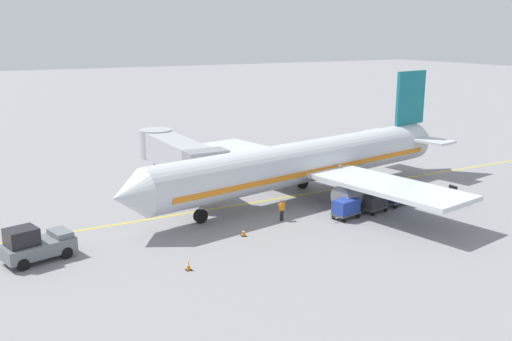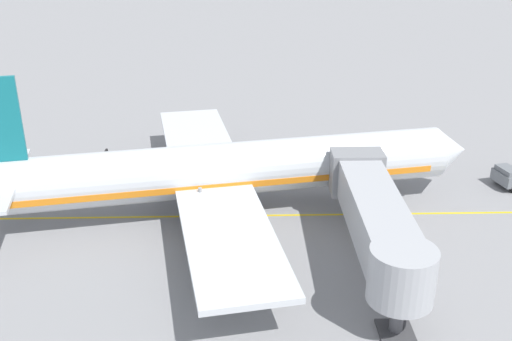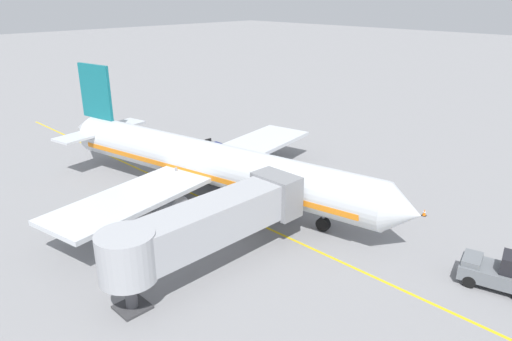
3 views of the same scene
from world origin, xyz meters
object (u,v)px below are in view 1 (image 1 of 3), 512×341
parked_airliner (307,162)px  safety_cone_nose_left (188,266)px  jet_bridge (178,154)px  safety_cone_nose_right (244,232)px  ground_crew_wing_walker (363,190)px  ground_crew_loader (282,209)px  baggage_cart_front (346,207)px  baggage_cart_second_in_train (374,201)px  pushback_tractor (36,245)px  baggage_tug_lead (446,197)px  baggage_cart_third_in_train (396,195)px

parked_airliner → safety_cone_nose_left: 18.81m
parked_airliner → jet_bridge: size_ratio=2.47×
safety_cone_nose_left → safety_cone_nose_right: size_ratio=1.00×
jet_bridge → safety_cone_nose_right: (-13.99, 0.49, -3.17)m
ground_crew_wing_walker → jet_bridge: bearing=49.7°
safety_cone_nose_left → ground_crew_loader: bearing=-62.0°
baggage_cart_front → ground_crew_wing_walker: (3.37, -4.49, 0.00)m
baggage_cart_second_in_train → ground_crew_loader: size_ratio=1.76×
pushback_tractor → ground_crew_wing_walker: size_ratio=2.84×
parked_airliner → safety_cone_nose_right: 12.00m
jet_bridge → baggage_tug_lead: size_ratio=5.94×
baggage_cart_front → parked_airliner: bearing=-6.6°
baggage_cart_third_in_train → safety_cone_nose_left: (-4.05, 20.82, -0.66)m
baggage_cart_third_in_train → baggage_tug_lead: bearing=-117.1°
baggage_tug_lead → safety_cone_nose_left: size_ratio=4.30×
baggage_cart_second_in_train → ground_crew_wing_walker: size_ratio=1.76×
baggage_cart_front → ground_crew_wing_walker: bearing=-53.1°
safety_cone_nose_right → baggage_tug_lead: bearing=-94.9°
baggage_cart_third_in_train → ground_crew_wing_walker: bearing=29.3°
baggage_cart_third_in_train → jet_bridge: bearing=46.6°
jet_bridge → safety_cone_nose_right: bearing=178.0°
ground_crew_wing_walker → ground_crew_loader: same height
parked_airliner → safety_cone_nose_right: bearing=122.9°
baggage_tug_lead → jet_bridge: bearing=49.5°
baggage_tug_lead → ground_crew_loader: size_ratio=1.50×
baggage_tug_lead → safety_cone_nose_right: 18.86m
parked_airliner → jet_bridge: (7.67, 9.29, 0.27)m
parked_airliner → jet_bridge: bearing=50.5°
ground_crew_wing_walker → pushback_tractor: bearing=91.0°
parked_airliner → pushback_tractor: (-3.83, 23.67, -2.09)m
baggage_cart_second_in_train → baggage_cart_third_in_train: bearing=-79.0°
jet_bridge → safety_cone_nose_left: 19.08m
baggage_cart_front → baggage_tug_lead: bearing=-97.1°
jet_bridge → safety_cone_nose_right: size_ratio=25.51×
jet_bridge → baggage_cart_third_in_train: (-13.66, -14.47, -2.51)m
parked_airliner → safety_cone_nose_right: parked_airliner is taller
pushback_tractor → ground_crew_loader: size_ratio=2.84×
baggage_cart_third_in_train → safety_cone_nose_right: bearing=91.3°
pushback_tractor → parked_airliner: bearing=-80.8°
baggage_tug_lead → ground_crew_wing_walker: ground_crew_wing_walker is taller
parked_airliner → baggage_cart_front: (-6.73, 0.78, -2.24)m
parked_airliner → baggage_cart_second_in_train: 7.29m
baggage_cart_front → safety_cone_nose_left: size_ratio=5.05×
ground_crew_loader → baggage_cart_front: bearing=-113.7°
ground_crew_wing_walker → safety_cone_nose_left: bearing=109.0°
baggage_cart_second_in_train → safety_cone_nose_left: 18.25m
parked_airliner → ground_crew_wing_walker: size_ratio=22.02×
baggage_cart_third_in_train → safety_cone_nose_right: (-0.33, 14.96, -0.66)m
baggage_tug_lead → baggage_cart_second_in_train: baggage_tug_lead is taller
parked_airliner → baggage_cart_third_in_train: parked_airliner is taller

